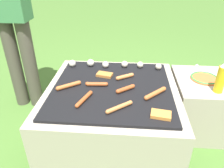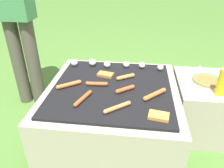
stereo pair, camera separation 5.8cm
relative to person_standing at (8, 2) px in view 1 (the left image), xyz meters
The scene contains 17 objects.
ground_plane 1.28m from the person_standing, 23.75° to the right, with size 14.00×14.00×0.00m, color #47702D.
grill 1.14m from the person_standing, 23.75° to the right, with size 0.92×0.92×0.42m.
side_ledge 1.66m from the person_standing, ahead, with size 0.41×0.51×0.42m.
person_standing is the anchor object (origin of this frame).
sausage_mid_right 1.05m from the person_standing, 14.29° to the right, with size 0.13×0.10×0.03m.
sausage_back_left 1.18m from the person_standing, 35.10° to the right, with size 0.16×0.13×0.03m.
sausage_front_right 0.98m from the person_standing, 39.95° to the right, with size 0.08×0.18×0.03m.
sausage_front_center 1.28m from the person_standing, 22.10° to the right, with size 0.15×0.15×0.03m.
sausage_back_right 0.93m from the person_standing, 26.85° to the right, with size 0.16×0.04×0.03m.
sausage_front_left 0.81m from the person_standing, 37.32° to the right, with size 0.15×0.12×0.03m.
sausage_back_center 1.11m from the person_standing, 24.09° to the right, with size 0.13×0.11×0.03m.
bread_slice_center 1.39m from the person_standing, 30.84° to the right, with size 0.12×0.09×0.02m.
bread_slice_left 0.91m from the person_standing, 15.17° to the right, with size 0.13×0.10×0.02m.
mushroom_row 0.91m from the person_standing, ahead, with size 0.75×0.08×0.06m.
plate_colorful 1.58m from the person_standing, ahead, with size 0.20×0.20×0.02m.
condiment_bottle 1.62m from the person_standing, 13.58° to the right, with size 0.06×0.06×0.21m.
fork_utensil 1.61m from the person_standing, ahead, with size 0.10×0.18×0.01m.
Camera 1 is at (0.10, -1.31, 1.19)m, focal length 35.00 mm.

